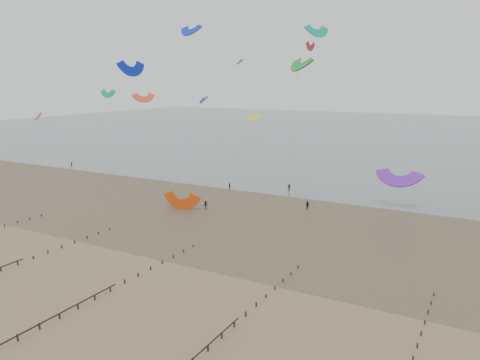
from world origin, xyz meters
name	(u,v)px	position (x,y,z in m)	size (l,w,h in m)	color
ground	(122,268)	(0.00, 0.00, 0.00)	(500.00, 500.00, 0.00)	brown
sea_and_shore	(222,208)	(-4.08, 34.40, 0.01)	(500.00, 665.00, 0.03)	#475654
groynes	(22,335)	(4.00, -19.05, 0.47)	(72.16, 50.16, 1.00)	black
kitesurfer_lead	(230,186)	(-11.42, 50.31, 0.80)	(0.58, 0.38, 1.60)	black
kitesurfers	(372,207)	(24.06, 47.37, 0.89)	(144.33, 27.76, 1.85)	black
grounded_kite	(182,209)	(-11.06, 29.85, 0.00)	(7.17, 3.75, 5.46)	#D8400D
kites_airborne	(283,96)	(-13.15, 85.86, 21.54)	(254.25, 115.72, 39.91)	#0620C3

